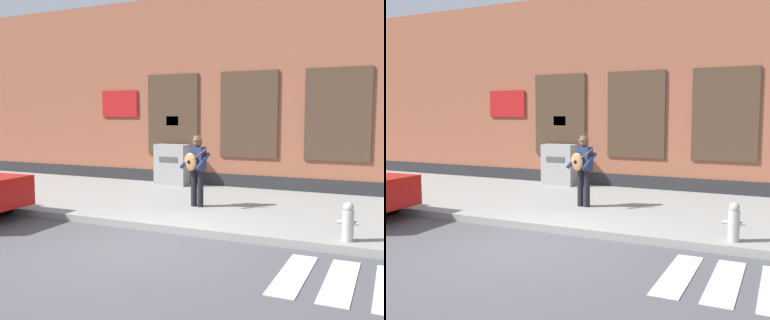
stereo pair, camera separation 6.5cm
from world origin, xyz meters
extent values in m
plane|color=#4C4C51|center=(0.00, 0.00, 0.00)|extent=(160.00, 160.00, 0.00)
cube|color=gray|center=(0.00, 3.73, 0.08)|extent=(28.00, 5.29, 0.16)
cube|color=#99563D|center=(0.00, 8.38, 3.08)|extent=(28.00, 4.00, 6.15)
cube|color=#28282B|center=(0.00, 6.36, 0.28)|extent=(28.00, 0.04, 0.55)
cube|color=#473323|center=(-2.58, 6.35, 2.40)|extent=(1.80, 0.06, 2.61)
cube|color=black|center=(-2.58, 6.34, 2.40)|extent=(1.68, 0.03, 2.49)
cube|color=#473323|center=(0.00, 6.35, 2.40)|extent=(1.80, 0.06, 2.61)
cube|color=black|center=(0.00, 6.34, 2.40)|extent=(1.68, 0.03, 2.49)
cube|color=#473323|center=(2.58, 6.35, 2.40)|extent=(1.80, 0.06, 2.61)
cube|color=black|center=(2.58, 6.34, 2.40)|extent=(1.68, 0.03, 2.49)
cube|color=red|center=(-4.62, 6.34, 2.77)|extent=(1.40, 0.04, 0.90)
cube|color=yellow|center=(-2.58, 6.33, 2.20)|extent=(0.44, 0.02, 0.30)
cube|color=silver|center=(2.78, -0.22, 0.01)|extent=(0.42, 1.90, 0.01)
cube|color=silver|center=(3.45, -0.22, 0.01)|extent=(0.42, 1.90, 0.01)
cube|color=silver|center=(-3.49, 0.69, 0.74)|extent=(0.07, 0.24, 0.12)
cylinder|color=black|center=(-4.42, 0.97, 0.33)|extent=(0.67, 0.26, 0.66)
cylinder|color=black|center=(-0.18, 3.10, 0.60)|extent=(0.15, 0.15, 0.89)
cylinder|color=black|center=(-0.36, 3.12, 0.60)|extent=(0.15, 0.15, 0.89)
cube|color=navy|center=(-0.27, 3.12, 1.33)|extent=(0.42, 0.30, 0.56)
sphere|color=brown|center=(-0.27, 3.12, 1.72)|extent=(0.22, 0.22, 0.22)
cylinder|color=olive|center=(-0.27, 3.12, 1.78)|extent=(0.28, 0.28, 0.02)
cylinder|color=olive|center=(-0.27, 3.12, 1.83)|extent=(0.18, 0.18, 0.09)
cylinder|color=navy|center=(-0.05, 2.97, 1.29)|extent=(0.20, 0.52, 0.39)
cylinder|color=navy|center=(-0.52, 3.07, 1.29)|extent=(0.20, 0.52, 0.39)
ellipsoid|color=#B77F4C|center=(-0.38, 2.96, 1.26)|extent=(0.38, 0.19, 0.44)
cylinder|color=black|center=(-0.40, 2.90, 1.26)|extent=(0.09, 0.03, 0.09)
cylinder|color=brown|center=(-0.13, 2.88, 1.44)|extent=(0.47, 0.14, 0.34)
cube|color=#9E9E9E|center=(-2.40, 5.93, 0.80)|extent=(1.05, 0.53, 1.29)
cube|color=#4C4C4C|center=(-2.40, 5.65, 1.00)|extent=(0.63, 0.02, 0.16)
cylinder|color=#B2ADA8|center=(3.39, 1.43, 0.43)|extent=(0.20, 0.20, 0.55)
sphere|color=#B2ADA8|center=(3.39, 1.43, 0.77)|extent=(0.18, 0.18, 0.18)
cylinder|color=#B2ADA8|center=(3.25, 1.43, 0.49)|extent=(0.10, 0.07, 0.07)
cylinder|color=#B2ADA8|center=(3.53, 1.43, 0.49)|extent=(0.10, 0.07, 0.07)
camera|label=1|loc=(4.10, -6.77, 2.37)|focal=42.00mm
camera|label=2|loc=(4.16, -6.74, 2.37)|focal=42.00mm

